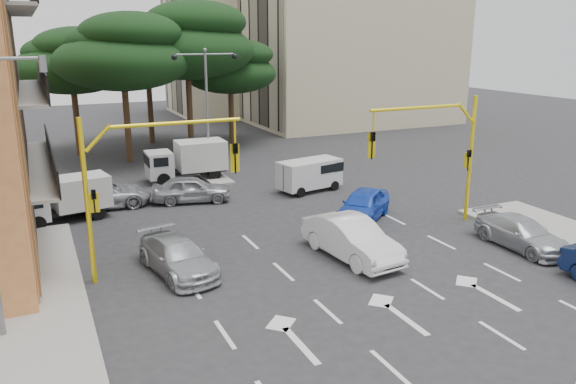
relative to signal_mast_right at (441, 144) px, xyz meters
The scene contains 21 objects.
ground 8.08m from the signal_mast_right, 163.69° to the right, with size 120.00×120.00×0.00m, color #28282B.
median_strip 16.03m from the signal_mast_right, 115.91° to the left, with size 1.40×6.00×0.15m, color gray.
apartment_beige_near 33.22m from the signal_mast_right, 66.34° to the left, with size 20.20×12.15×18.70m.
apartment_beige_far 42.69m from the signal_mast_right, 81.67° to the left, with size 16.20×12.15×16.70m.
pine_left_near 22.98m from the signal_mast_right, 118.29° to the left, with size 9.15×9.15×10.23m.
pine_center 23.13m from the signal_mast_right, 104.66° to the left, with size 9.98×9.98×11.16m.
pine_left_far 27.79m from the signal_mast_right, 119.84° to the left, with size 8.32×8.32×9.30m.
pine_right 24.14m from the signal_mast_right, 94.17° to the left, with size 7.49×7.49×8.37m.
pine_back 28.30m from the signal_mast_right, 106.03° to the left, with size 9.15×9.15×10.23m.
signal_mast_right is the anchor object (origin of this frame).
signal_mast_left 13.61m from the signal_mast_right, behind, with size 5.79×0.37×6.00m.
street_lamp_center 15.65m from the signal_mast_right, 115.91° to the left, with size 4.16×0.36×7.77m.
car_white_hatch 6.76m from the signal_mast_right, 162.34° to the right, with size 1.71×4.91×1.62m, color white.
car_blue_compact 4.66m from the signal_mast_right, 142.15° to the left, with size 1.76×4.37×1.49m, color #1740BE.
car_silver_wagon 12.86m from the signal_mast_right, behind, with size 1.83×4.49×1.30m, color #A8ABB0.
car_silver_cross_a 17.12m from the signal_mast_right, 145.56° to the left, with size 2.20×4.78×1.33m, color #AEB0B7.
car_silver_cross_b 13.16m from the signal_mast_right, 137.85° to the left, with size 1.67×4.14×1.41m, color #A1A3A9.
car_silver_parked 5.21m from the signal_mast_right, 70.81° to the right, with size 1.78×4.38×1.27m, color #ADB0B5.
van_white 8.88m from the signal_mast_right, 108.80° to the left, with size 1.66×3.67×1.84m, color silver, non-canonical shape.
box_truck_a 17.94m from the signal_mast_right, 153.13° to the left, with size 1.79×4.26×2.10m, color silver, non-canonical shape.
box_truck_b 15.99m from the signal_mast_right, 122.28° to the left, with size 2.05×4.88×2.40m, color silver, non-canonical shape.
Camera 1 is at (-10.05, -17.95, 8.63)m, focal length 35.00 mm.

